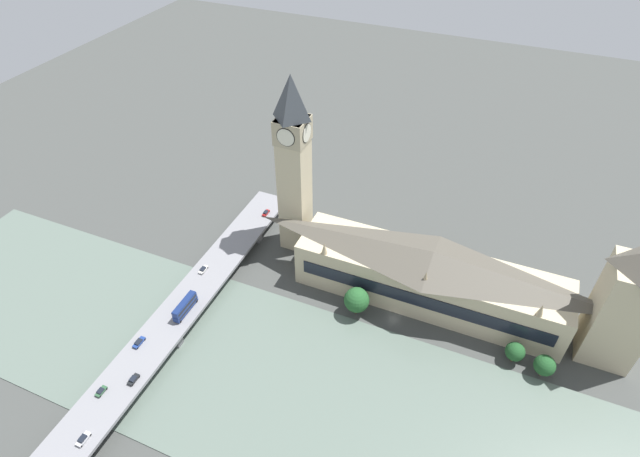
% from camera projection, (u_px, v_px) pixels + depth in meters
% --- Properties ---
extents(ground_plane, '(600.00, 600.00, 0.00)m').
position_uv_depth(ground_plane, '(393.00, 319.00, 181.50)').
color(ground_plane, '#424442').
extents(river_water, '(67.50, 360.00, 0.30)m').
position_uv_depth(river_water, '(357.00, 412.00, 153.54)').
color(river_water, slate).
rests_on(river_water, ground_plane).
extents(parliament_hall, '(22.66, 97.40, 24.21)m').
position_uv_depth(parliament_hall, '(429.00, 276.00, 181.21)').
color(parliament_hall, '#C1B28E').
rests_on(parliament_hall, ground_plane).
extents(clock_tower, '(11.65, 11.65, 75.03)m').
position_uv_depth(clock_tower, '(294.00, 163.00, 187.19)').
color(clock_tower, '#C1B28E').
rests_on(clock_tower, ground_plane).
extents(victoria_tower, '(16.24, 16.24, 50.61)m').
position_uv_depth(victoria_tower, '(625.00, 305.00, 156.01)').
color(victoria_tower, '#C1B28E').
rests_on(victoria_tower, ground_plane).
extents(road_bridge, '(166.99, 14.86, 5.92)m').
position_uv_depth(road_bridge, '(164.00, 331.00, 171.28)').
color(road_bridge, slate).
rests_on(road_bridge, ground_plane).
extents(double_decker_bus_mid, '(11.80, 2.51, 4.98)m').
position_uv_depth(double_decker_bus_mid, '(185.00, 306.00, 174.83)').
color(double_decker_bus_mid, navy).
rests_on(double_decker_bus_mid, road_bridge).
extents(car_northbound_lead, '(4.46, 1.87, 1.49)m').
position_uv_depth(car_northbound_lead, '(83.00, 439.00, 140.39)').
color(car_northbound_lead, silver).
rests_on(car_northbound_lead, road_bridge).
extents(car_northbound_mid, '(3.81, 1.78, 1.33)m').
position_uv_depth(car_northbound_mid, '(101.00, 391.00, 151.84)').
color(car_northbound_mid, '#2D5638').
rests_on(car_northbound_mid, road_bridge).
extents(car_northbound_tail, '(4.49, 1.74, 1.45)m').
position_uv_depth(car_northbound_tail, '(266.00, 213.00, 217.98)').
color(car_northbound_tail, maroon).
rests_on(car_northbound_tail, road_bridge).
extents(car_southbound_lead, '(4.73, 1.91, 1.40)m').
position_uv_depth(car_southbound_lead, '(139.00, 342.00, 165.59)').
color(car_southbound_lead, navy).
rests_on(car_southbound_lead, road_bridge).
extents(car_southbound_mid, '(4.10, 1.87, 1.44)m').
position_uv_depth(car_southbound_mid, '(133.00, 379.00, 154.94)').
color(car_southbound_mid, black).
rests_on(car_southbound_mid, road_bridge).
extents(car_southbound_tail, '(4.44, 1.81, 1.44)m').
position_uv_depth(car_southbound_tail, '(203.00, 269.00, 191.46)').
color(car_southbound_tail, silver).
rests_on(car_southbound_tail, road_bridge).
extents(tree_embankment_near, '(9.26, 9.26, 11.92)m').
position_uv_depth(tree_embankment_near, '(357.00, 300.00, 178.86)').
color(tree_embankment_near, brown).
rests_on(tree_embankment_near, ground_plane).
extents(tree_embankment_mid, '(6.90, 6.90, 8.92)m').
position_uv_depth(tree_embankment_mid, '(545.00, 365.00, 160.17)').
color(tree_embankment_mid, brown).
rests_on(tree_embankment_mid, ground_plane).
extents(tree_embankment_far, '(6.45, 6.45, 8.34)m').
position_uv_depth(tree_embankment_far, '(515.00, 352.00, 164.59)').
color(tree_embankment_far, brown).
rests_on(tree_embankment_far, ground_plane).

